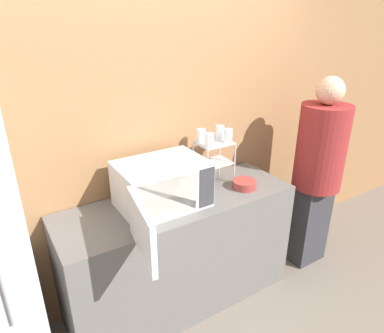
# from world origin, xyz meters

# --- Properties ---
(ground_plane) EXTENTS (12.00, 12.00, 0.00)m
(ground_plane) POSITION_xyz_m (0.00, 0.00, 0.00)
(ground_plane) COLOR #6B6056
(wall_back) EXTENTS (8.00, 0.06, 2.60)m
(wall_back) POSITION_xyz_m (0.00, 0.61, 1.30)
(wall_back) COLOR olive
(wall_back) RESTS_ON ground_plane
(counter) EXTENTS (1.71, 0.57, 0.89)m
(counter) POSITION_xyz_m (0.00, 0.29, 0.44)
(counter) COLOR #595654
(counter) RESTS_ON ground_plane
(microwave) EXTENTS (0.68, 0.85, 0.31)m
(microwave) POSITION_xyz_m (-0.14, 0.27, 1.04)
(microwave) COLOR silver
(microwave) RESTS_ON counter
(dish_rack) EXTENTS (0.26, 0.20, 0.33)m
(dish_rack) POSITION_xyz_m (0.38, 0.40, 1.12)
(dish_rack) COLOR #B2B2B7
(dish_rack) RESTS_ON counter
(glass_front_left) EXTENTS (0.07, 0.07, 0.10)m
(glass_front_left) POSITION_xyz_m (0.29, 0.34, 1.26)
(glass_front_left) COLOR silver
(glass_front_left) RESTS_ON dish_rack
(glass_back_right) EXTENTS (0.07, 0.07, 0.10)m
(glass_back_right) POSITION_xyz_m (0.46, 0.45, 1.26)
(glass_back_right) COLOR silver
(glass_back_right) RESTS_ON dish_rack
(glass_front_right) EXTENTS (0.07, 0.07, 0.10)m
(glass_front_right) POSITION_xyz_m (0.46, 0.35, 1.26)
(glass_front_right) COLOR silver
(glass_front_right) RESTS_ON dish_rack
(glass_back_left) EXTENTS (0.07, 0.07, 0.10)m
(glass_back_left) POSITION_xyz_m (0.29, 0.46, 1.26)
(glass_back_left) COLOR silver
(glass_back_left) RESTS_ON dish_rack
(bowl) EXTENTS (0.18, 0.18, 0.06)m
(bowl) POSITION_xyz_m (0.51, 0.20, 0.92)
(bowl) COLOR maroon
(bowl) RESTS_ON counter
(person) EXTENTS (0.40, 0.40, 1.66)m
(person) POSITION_xyz_m (1.23, 0.11, 0.92)
(person) COLOR #2D2D33
(person) RESTS_ON ground_plane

